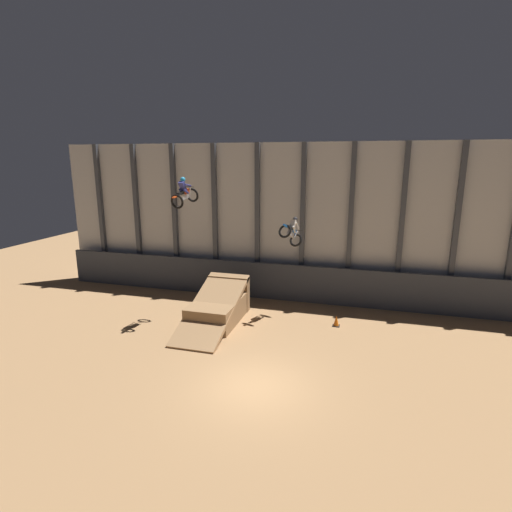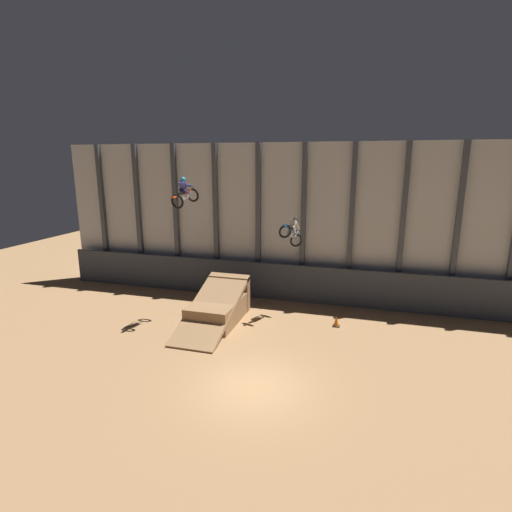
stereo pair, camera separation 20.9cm
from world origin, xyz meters
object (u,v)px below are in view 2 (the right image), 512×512
(rider_bike_right_air, at_px, (292,232))
(rider_bike_left_air, at_px, (185,194))
(traffic_cone_near_ramp, at_px, (336,321))
(dirt_ramp, at_px, (219,307))

(rider_bike_right_air, bearing_deg, rider_bike_left_air, -142.03)
(rider_bike_left_air, height_order, traffic_cone_near_ramp, rider_bike_left_air)
(dirt_ramp, xyz_separation_m, rider_bike_left_air, (-1.65, -0.19, 5.94))
(dirt_ramp, xyz_separation_m, rider_bike_right_air, (3.50, 1.76, 3.92))
(rider_bike_left_air, bearing_deg, dirt_ramp, 14.73)
(dirt_ramp, relative_size, rider_bike_left_air, 3.06)
(dirt_ramp, bearing_deg, rider_bike_right_air, 26.67)
(dirt_ramp, xyz_separation_m, traffic_cone_near_ramp, (6.10, 0.82, -0.43))
(rider_bike_left_air, bearing_deg, traffic_cone_near_ramp, 15.73)
(traffic_cone_near_ramp, bearing_deg, rider_bike_left_air, -172.57)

